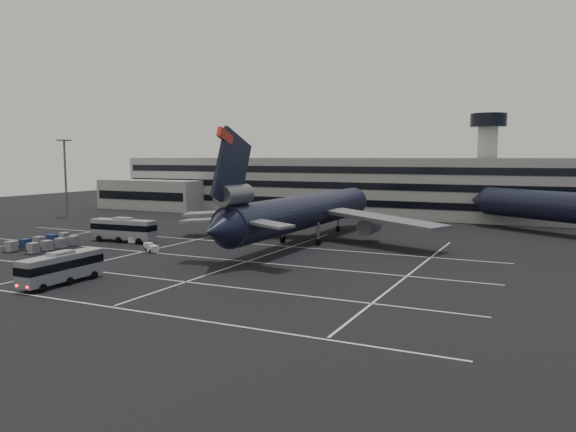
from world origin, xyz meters
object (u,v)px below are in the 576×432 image
object	(u,v)px
bus_far	(124,229)
tug_a	(135,239)
bus_near	(61,266)
trijet_main	(304,212)
uld_cluster	(46,243)

from	to	relation	value
bus_far	tug_a	xyz separation A→B (m)	(2.48, -0.12, -1.59)
bus_near	trijet_main	bearing A→B (deg)	72.41
bus_far	tug_a	size ratio (longest dim) A/B	4.56
tug_a	uld_cluster	bearing A→B (deg)	-142.68
bus_far	tug_a	distance (m)	2.94
trijet_main	bus_near	world-z (taller)	trijet_main
bus_near	bus_far	xyz separation A→B (m)	(-15.80, 27.55, 0.22)
bus_near	bus_far	bearing A→B (deg)	119.19
trijet_main	tug_a	bearing A→B (deg)	-154.27
tug_a	uld_cluster	distance (m)	13.61
trijet_main	bus_far	xyz separation A→B (m)	(-27.85, -11.98, -2.99)
trijet_main	uld_cluster	xyz separation A→B (m)	(-34.25, -22.40, -4.45)
bus_near	bus_far	size ratio (longest dim) A/B	0.90
trijet_main	bus_far	world-z (taller)	trijet_main
trijet_main	tug_a	distance (m)	28.48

